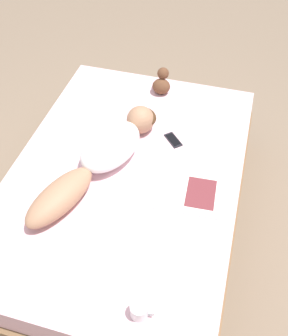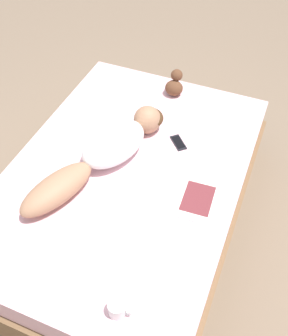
{
  "view_description": "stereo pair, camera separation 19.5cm",
  "coord_description": "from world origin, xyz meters",
  "px_view_note": "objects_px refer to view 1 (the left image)",
  "views": [
    {
      "loc": [
        0.57,
        -1.58,
        2.44
      ],
      "look_at": [
        0.12,
        0.01,
        0.6
      ],
      "focal_mm": 42.0,
      "sensor_mm": 36.0,
      "label": 1
    },
    {
      "loc": [
        0.75,
        -1.52,
        2.44
      ],
      "look_at": [
        0.12,
        0.01,
        0.6
      ],
      "focal_mm": 42.0,
      "sensor_mm": 36.0,
      "label": 2
    }
  ],
  "objects_px": {
    "coffee_mug": "(140,310)",
    "cell_phone": "(173,140)",
    "person": "(104,153)",
    "open_magazine": "(180,190)"
  },
  "relations": [
    {
      "from": "coffee_mug",
      "to": "open_magazine",
      "type": "bearing_deg",
      "value": 88.08
    },
    {
      "from": "person",
      "to": "coffee_mug",
      "type": "height_order",
      "value": "person"
    },
    {
      "from": "person",
      "to": "cell_phone",
      "type": "relative_size",
      "value": 7.65
    },
    {
      "from": "person",
      "to": "open_magazine",
      "type": "height_order",
      "value": "person"
    },
    {
      "from": "open_magazine",
      "to": "coffee_mug",
      "type": "relative_size",
      "value": 4.59
    },
    {
      "from": "open_magazine",
      "to": "cell_phone",
      "type": "distance_m",
      "value": 0.44
    },
    {
      "from": "open_magazine",
      "to": "coffee_mug",
      "type": "xyz_separation_m",
      "value": [
        -0.03,
        -0.8,
        0.04
      ]
    },
    {
      "from": "person",
      "to": "open_magazine",
      "type": "distance_m",
      "value": 0.53
    },
    {
      "from": "coffee_mug",
      "to": "cell_phone",
      "type": "height_order",
      "value": "coffee_mug"
    },
    {
      "from": "person",
      "to": "open_magazine",
      "type": "bearing_deg",
      "value": 10.0
    }
  ]
}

